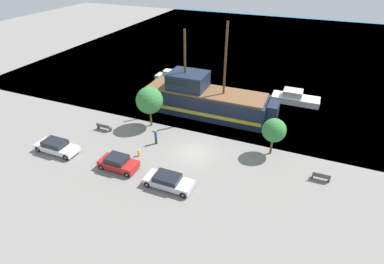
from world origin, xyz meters
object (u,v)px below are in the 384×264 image
(parked_car_curb_mid, at_px, (118,163))
(parked_car_curb_rear, at_px, (168,181))
(moored_boat_dockside, at_px, (295,98))
(bench_promenade_east, at_px, (321,177))
(pirate_ship, at_px, (204,99))
(fire_hydrant, at_px, (139,153))
(moored_boat_outer, at_px, (174,78))
(pedestrian_walking_near, at_px, (156,137))
(parked_car_curb_front, at_px, (56,146))
(bench_promenade_west, at_px, (104,127))

(parked_car_curb_mid, bearing_deg, parked_car_curb_rear, -4.75)
(moored_boat_dockside, relative_size, bench_promenade_east, 4.07)
(pirate_ship, distance_m, moored_boat_dockside, 13.53)
(pirate_ship, xyz_separation_m, fire_hydrant, (-2.91, -11.88, -1.57))
(moored_boat_outer, height_order, pedestrian_walking_near, moored_boat_outer)
(pirate_ship, xyz_separation_m, parked_car_curb_front, (-11.49, -14.62, -1.29))
(fire_hydrant, bearing_deg, bench_promenade_west, 155.96)
(moored_boat_outer, height_order, fire_hydrant, moored_boat_outer)
(pirate_ship, bearing_deg, pedestrian_walking_near, -104.34)
(parked_car_curb_rear, height_order, fire_hydrant, parked_car_curb_rear)
(bench_promenade_west, height_order, pedestrian_walking_near, pedestrian_walking_near)
(parked_car_curb_mid, height_order, parked_car_curb_rear, parked_car_curb_mid)
(bench_promenade_west, bearing_deg, pirate_ship, 42.86)
(fire_hydrant, relative_size, pedestrian_walking_near, 0.42)
(moored_boat_dockside, relative_size, pedestrian_walking_near, 3.62)
(pirate_ship, xyz_separation_m, moored_boat_outer, (-8.39, 8.21, -1.28))
(bench_promenade_west, bearing_deg, moored_boat_outer, 85.96)
(bench_promenade_east, height_order, bench_promenade_west, same)
(parked_car_curb_mid, bearing_deg, parked_car_curb_front, -179.26)
(bench_promenade_east, xyz_separation_m, pedestrian_walking_near, (-17.47, -0.43, 0.49))
(parked_car_curb_rear, distance_m, pedestrian_walking_near, 7.39)
(parked_car_curb_front, relative_size, parked_car_curb_rear, 1.05)
(moored_boat_outer, height_order, bench_promenade_west, moored_boat_outer)
(bench_promenade_east, bearing_deg, moored_boat_dockside, 104.31)
(parked_car_curb_front, bearing_deg, bench_promenade_east, 12.55)
(parked_car_curb_mid, height_order, pedestrian_walking_near, pedestrian_walking_near)
(parked_car_curb_mid, bearing_deg, bench_promenade_east, 17.22)
(moored_boat_dockside, distance_m, parked_car_curb_mid, 26.73)
(bench_promenade_west, bearing_deg, parked_car_curb_mid, -43.45)
(moored_boat_dockside, bearing_deg, moored_boat_outer, 179.04)
(parked_car_curb_rear, bearing_deg, bench_promenade_west, 152.53)
(parked_car_curb_front, bearing_deg, moored_boat_outer, 82.26)
(pirate_ship, height_order, parked_car_curb_rear, pirate_ship)
(parked_car_curb_rear, height_order, pedestrian_walking_near, pedestrian_walking_near)
(moored_boat_outer, xyz_separation_m, parked_car_curb_mid, (4.72, -22.73, 0.00))
(parked_car_curb_rear, distance_m, bench_promenade_east, 14.46)
(bench_promenade_east, bearing_deg, parked_car_curb_front, -167.45)
(parked_car_curb_mid, height_order, bench_promenade_east, parked_car_curb_mid)
(moored_boat_dockside, relative_size, bench_promenade_west, 3.48)
(moored_boat_outer, relative_size, bench_promenade_west, 3.36)
(bench_promenade_east, bearing_deg, bench_promenade_west, -179.51)
(moored_boat_dockside, height_order, fire_hydrant, moored_boat_dockside)
(moored_boat_outer, xyz_separation_m, parked_car_curb_rear, (10.52, -23.21, -0.06))
(bench_promenade_east, bearing_deg, moored_boat_outer, 144.30)
(fire_hydrant, bearing_deg, parked_car_curb_mid, -106.00)
(moored_boat_dockside, height_order, moored_boat_outer, moored_boat_outer)
(parked_car_curb_mid, relative_size, bench_promenade_east, 2.43)
(parked_car_curb_mid, xyz_separation_m, pedestrian_walking_near, (1.34, 5.40, 0.22))
(parked_car_curb_rear, bearing_deg, fire_hydrant, 148.31)
(pirate_ship, height_order, fire_hydrant, pirate_ship)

